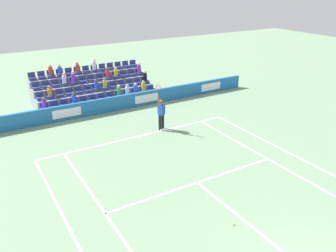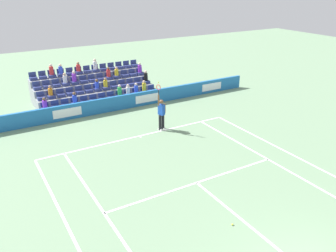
# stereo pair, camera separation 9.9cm
# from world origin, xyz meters

# --- Properties ---
(line_baseline) EXTENTS (10.97, 0.10, 0.01)m
(line_baseline) POSITION_xyz_m (0.00, -11.89, 0.00)
(line_baseline) COLOR white
(line_baseline) RESTS_ON ground
(line_service) EXTENTS (8.23, 0.10, 0.01)m
(line_service) POSITION_xyz_m (0.00, -6.40, 0.00)
(line_service) COLOR white
(line_service) RESTS_ON ground
(line_centre_service) EXTENTS (0.10, 6.40, 0.01)m
(line_centre_service) POSITION_xyz_m (0.00, -3.20, 0.00)
(line_centre_service) COLOR white
(line_centre_service) RESTS_ON ground
(line_singles_sideline_left) EXTENTS (0.10, 11.89, 0.01)m
(line_singles_sideline_left) POSITION_xyz_m (4.12, -5.95, 0.00)
(line_singles_sideline_left) COLOR white
(line_singles_sideline_left) RESTS_ON ground
(line_singles_sideline_right) EXTENTS (0.10, 11.89, 0.01)m
(line_singles_sideline_right) POSITION_xyz_m (-4.12, -5.95, 0.00)
(line_singles_sideline_right) COLOR white
(line_singles_sideline_right) RESTS_ON ground
(line_doubles_sideline_left) EXTENTS (0.10, 11.89, 0.01)m
(line_doubles_sideline_left) POSITION_xyz_m (5.49, -5.95, 0.00)
(line_doubles_sideline_left) COLOR white
(line_doubles_sideline_left) RESTS_ON ground
(line_doubles_sideline_right) EXTENTS (0.10, 11.89, 0.01)m
(line_doubles_sideline_right) POSITION_xyz_m (-5.49, -5.95, 0.00)
(line_doubles_sideline_right) COLOR white
(line_doubles_sideline_right) RESTS_ON ground
(line_centre_mark) EXTENTS (0.10, 0.20, 0.01)m
(line_centre_mark) POSITION_xyz_m (0.00, -11.79, 0.00)
(line_centre_mark) COLOR white
(line_centre_mark) RESTS_ON ground
(sponsor_barrier) EXTENTS (21.65, 0.22, 0.95)m
(sponsor_barrier) POSITION_xyz_m (0.00, -16.29, 0.47)
(sponsor_barrier) COLOR #1E66AD
(sponsor_barrier) RESTS_ON ground
(tennis_player) EXTENTS (0.54, 0.42, 2.85)m
(tennis_player) POSITION_xyz_m (-1.49, -12.07, 0.99)
(tennis_player) COLOR black
(tennis_player) RESTS_ON ground
(stadium_stand) EXTENTS (8.06, 3.80, 2.63)m
(stadium_stand) POSITION_xyz_m (-0.01, -19.22, 0.69)
(stadium_stand) COLOR gray
(stadium_stand) RESTS_ON ground
(loose_tennis_ball) EXTENTS (0.07, 0.07, 0.07)m
(loose_tennis_ball) POSITION_xyz_m (0.49, -3.50, 0.03)
(loose_tennis_ball) COLOR #D1E533
(loose_tennis_ball) RESTS_ON ground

